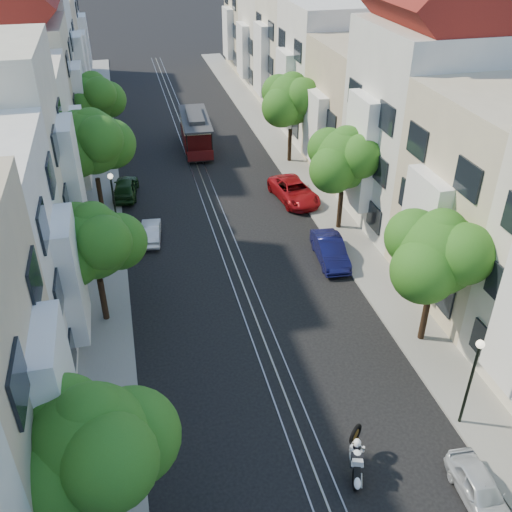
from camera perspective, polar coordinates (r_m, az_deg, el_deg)
ground at (r=41.62m, az=-5.10°, el=6.92°), size 200.00×200.00×0.00m
sidewalk_east at (r=43.10m, az=4.53°, el=7.96°), size 2.50×80.00×0.12m
sidewalk_west at (r=41.31m, az=-15.12°, el=5.77°), size 2.50×80.00×0.12m
rail_left at (r=41.55m, az=-5.86°, el=6.85°), size 0.06×80.00×0.02m
rail_slot at (r=41.61m, az=-5.11°, el=6.93°), size 0.06×80.00×0.02m
rail_right at (r=41.68m, az=-4.35°, el=7.02°), size 0.06×80.00×0.02m
lane_line at (r=41.62m, az=-5.10°, el=6.92°), size 0.08×80.00×0.01m
townhouses_east at (r=42.81m, az=10.97°, el=14.66°), size 7.75×72.00×12.00m
townhouses_west at (r=39.85m, az=-22.88°, el=11.25°), size 7.75×72.00×11.76m
tree_e_b at (r=25.65m, az=17.80°, el=0.10°), size 4.93×4.08×6.68m
tree_e_c at (r=34.41m, az=8.92°, el=9.44°), size 4.84×3.99×6.52m
tree_e_d at (r=44.07m, az=3.62°, el=15.24°), size 5.01×4.16×6.85m
tree_w_a at (r=17.31m, az=-15.93°, el=-18.15°), size 4.93×4.08×6.68m
tree_w_b at (r=26.88m, az=-15.82°, el=1.18°), size 4.72×3.87×6.27m
tree_w_c at (r=36.58m, az=-16.00°, el=10.77°), size 5.13×4.28×7.09m
tree_w_d at (r=47.17m, az=-15.90°, el=14.93°), size 4.84×3.99×6.52m
lamp_east at (r=23.04m, az=20.89°, el=-10.64°), size 0.32×0.32×4.16m
lamp_west at (r=34.67m, az=-14.09°, el=5.82°), size 0.32×0.32×4.16m
sportbike_rider at (r=21.75m, az=9.98°, el=-19.13°), size 1.04×2.03×1.62m
cable_car at (r=47.86m, az=-6.05°, el=12.41°), size 2.57×7.17×2.71m
parked_car_e_near at (r=22.43m, az=21.53°, el=-20.95°), size 1.51×3.33×1.11m
parked_car_e_mid at (r=32.73m, az=7.43°, el=0.56°), size 1.78×4.23×1.36m
parked_car_e_far at (r=39.31m, az=3.82°, el=6.49°), size 2.89×5.15×1.36m
parked_car_w_mid at (r=35.15m, az=-10.49°, el=2.39°), size 1.51×3.38×1.08m
parked_car_w_far at (r=40.80m, az=-12.93°, el=6.71°), size 2.10×4.14×1.35m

